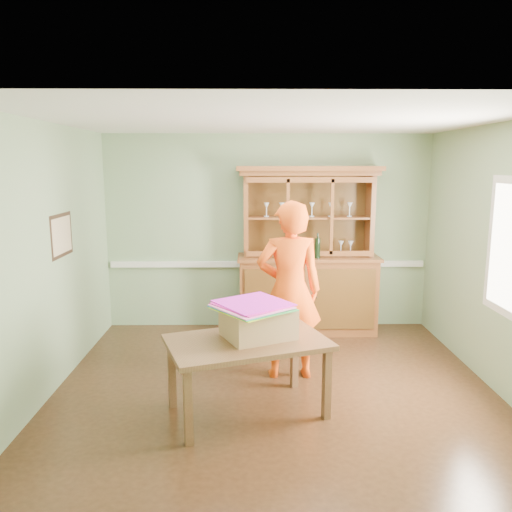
{
  "coord_description": "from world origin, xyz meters",
  "views": [
    {
      "loc": [
        -0.26,
        -4.93,
        2.28
      ],
      "look_at": [
        -0.18,
        0.4,
        1.3
      ],
      "focal_mm": 35.0,
      "sensor_mm": 36.0,
      "label": 1
    }
  ],
  "objects_px": {
    "dining_table": "(247,349)",
    "person": "(289,290)",
    "china_hutch": "(307,275)",
    "cardboard_box": "(258,322)"
  },
  "relations": [
    {
      "from": "person",
      "to": "dining_table",
      "type": "bearing_deg",
      "value": 59.15
    },
    {
      "from": "dining_table",
      "to": "person",
      "type": "relative_size",
      "value": 0.85
    },
    {
      "from": "china_hutch",
      "to": "person",
      "type": "xyz_separation_m",
      "value": [
        -0.37,
        -1.51,
        0.17
      ]
    },
    {
      "from": "dining_table",
      "to": "cardboard_box",
      "type": "bearing_deg",
      "value": 20.33
    },
    {
      "from": "cardboard_box",
      "to": "china_hutch",
      "type": "bearing_deg",
      "value": 72.43
    },
    {
      "from": "china_hutch",
      "to": "person",
      "type": "distance_m",
      "value": 1.56
    },
    {
      "from": "cardboard_box",
      "to": "dining_table",
      "type": "bearing_deg",
      "value": -140.32
    },
    {
      "from": "dining_table",
      "to": "person",
      "type": "xyz_separation_m",
      "value": [
        0.45,
        0.84,
        0.33
      ]
    },
    {
      "from": "dining_table",
      "to": "person",
      "type": "bearing_deg",
      "value": 42.55
    },
    {
      "from": "cardboard_box",
      "to": "person",
      "type": "relative_size",
      "value": 0.31
    }
  ]
}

